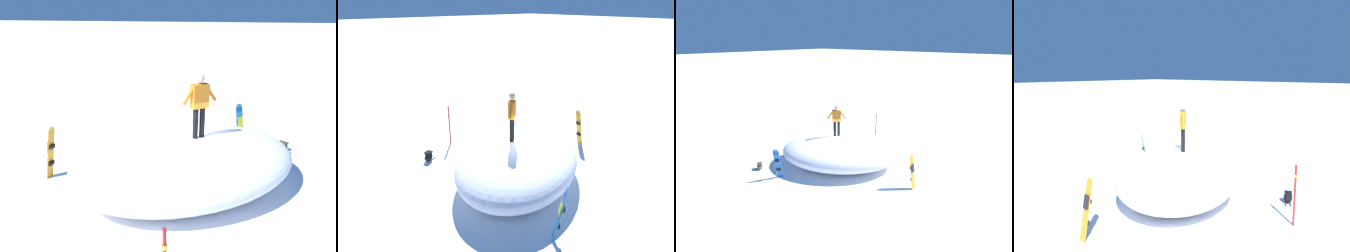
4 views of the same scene
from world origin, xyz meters
The scene contains 8 objects.
ground centered at (0.00, 0.00, 0.00)m, with size 240.00×240.00×0.00m, color white.
snow_mound centered at (-0.30, -0.10, 0.77)m, with size 6.26×4.08×1.55m, color white.
snowboarder_standing centered at (-0.29, -0.40, 2.49)m, with size 0.71×0.82×1.65m.
snowboard_primary_upright centered at (-0.60, 3.76, 0.84)m, with size 0.30×0.34×1.63m.
snowboard_secondary_upright centered at (2.77, -1.45, 0.84)m, with size 0.43×0.43×1.63m.
backpack_near centered at (2.87, -2.95, 0.18)m, with size 0.47×0.55×0.35m.
backpack_far centered at (-3.49, -1.96, 0.20)m, with size 0.41×0.52×0.39m.
trail_marker_pole centered at (-4.31, -0.47, 0.92)m, with size 0.10×0.10×1.76m.
Camera 4 is at (-7.88, 8.55, 4.30)m, focal length 36.95 mm.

